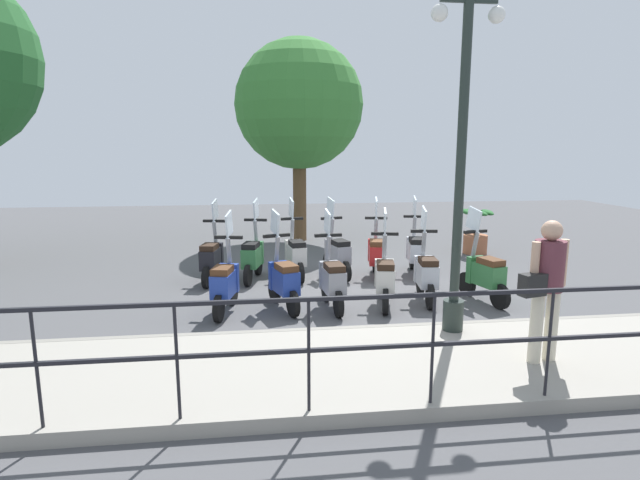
{
  "coord_description": "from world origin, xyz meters",
  "views": [
    {
      "loc": [
        -8.36,
        1.55,
        2.5
      ],
      "look_at": [
        0.2,
        0.5,
        0.9
      ],
      "focal_mm": 28.0,
      "sensor_mm": 36.0,
      "label": 1
    }
  ],
  "objects": [
    {
      "name": "ground_plane",
      "position": [
        0.0,
        0.0,
        0.0
      ],
      "size": [
        28.0,
        28.0,
        0.0
      ],
      "primitive_type": "plane",
      "color": "#4C4C4F"
    },
    {
      "name": "promenade_walkway",
      "position": [
        -3.15,
        0.0,
        0.07
      ],
      "size": [
        2.2,
        20.0,
        0.15
      ],
      "color": "gray",
      "rests_on": "ground_plane"
    },
    {
      "name": "fence_railing",
      "position": [
        -4.2,
        0.0,
        0.89
      ],
      "size": [
        0.04,
        16.03,
        1.07
      ],
      "color": "black",
      "rests_on": "promenade_walkway"
    },
    {
      "name": "lamp_post_near",
      "position": [
        -2.4,
        -0.93,
        2.1
      ],
      "size": [
        0.26,
        0.9,
        4.4
      ],
      "color": "#232D28",
      "rests_on": "promenade_walkway"
    },
    {
      "name": "pedestrian_with_bag",
      "position": [
        -3.46,
        -1.53,
        1.08
      ],
      "size": [
        0.41,
        0.63,
        1.59
      ],
      "rotation": [
        0.0,
        0.0,
        0.25
      ],
      "color": "beige",
      "rests_on": "promenade_walkway"
    },
    {
      "name": "tree_distant",
      "position": [
        5.09,
        0.45,
        3.59
      ],
      "size": [
        3.36,
        3.36,
        5.29
      ],
      "color": "brown",
      "rests_on": "ground_plane"
    },
    {
      "name": "potted_palm",
      "position": [
        2.81,
        -3.57,
        0.45
      ],
      "size": [
        1.06,
        0.66,
        1.05
      ],
      "color": "#9E5B3D",
      "rests_on": "ground_plane"
    },
    {
      "name": "scooter_near_0",
      "position": [
        -0.85,
        -2.07,
        0.48
      ],
      "size": [
        1.21,
        0.52,
        1.54
      ],
      "rotation": [
        0.0,
        0.0,
        0.25
      ],
      "color": "black",
      "rests_on": "ground_plane"
    },
    {
      "name": "scooter_near_1",
      "position": [
        -0.71,
        -1.13,
        0.48
      ],
      "size": [
        1.23,
        0.45,
        1.54
      ],
      "rotation": [
        0.0,
        0.0,
        -0.13
      ],
      "color": "black",
      "rests_on": "ground_plane"
    },
    {
      "name": "scooter_near_2",
      "position": [
        -0.88,
        -0.4,
        0.48
      ],
      "size": [
        1.22,
        0.49,
        1.54
      ],
      "rotation": [
        0.0,
        0.0,
        -0.2
      ],
      "color": "black",
      "rests_on": "ground_plane"
    },
    {
      "name": "scooter_near_3",
      "position": [
        -0.91,
        0.45,
        0.48
      ],
      "size": [
        1.23,
        0.44,
        1.54
      ],
      "rotation": [
        0.0,
        0.0,
        0.09
      ],
      "color": "black",
      "rests_on": "ground_plane"
    },
    {
      "name": "scooter_near_4",
      "position": [
        -0.83,
        1.2,
        0.48
      ],
      "size": [
        1.2,
        0.55,
        1.54
      ],
      "rotation": [
        0.0,
        0.0,
        0.31
      ],
      "color": "black",
      "rests_on": "ground_plane"
    },
    {
      "name": "scooter_near_5",
      "position": [
        -0.9,
        2.09,
        0.48
      ],
      "size": [
        1.22,
        0.49,
        1.54
      ],
      "rotation": [
        0.0,
        0.0,
        -0.2
      ],
      "color": "black",
      "rests_on": "ground_plane"
    },
    {
      "name": "scooter_far_0",
      "position": [
        1.06,
        -1.52,
        0.48
      ],
      "size": [
        1.22,
        0.48,
        1.54
      ],
      "rotation": [
        0.0,
        0.0,
        -0.19
      ],
      "color": "black",
      "rests_on": "ground_plane"
    },
    {
      "name": "scooter_far_1",
      "position": [
        0.93,
        -0.69,
        0.48
      ],
      "size": [
        1.22,
        0.48,
        1.54
      ],
      "rotation": [
        0.0,
        0.0,
        -0.18
      ],
      "color": "black",
      "rests_on": "ground_plane"
    },
    {
      "name": "scooter_far_2",
      "position": [
        1.02,
        0.07,
        0.48
      ],
      "size": [
        1.21,
        0.52,
        1.54
      ],
      "rotation": [
        0.0,
        0.0,
        0.26
      ],
      "color": "black",
      "rests_on": "ground_plane"
    },
    {
      "name": "scooter_far_3",
      "position": [
        1.03,
        0.88,
        0.48
      ],
      "size": [
        1.23,
        0.46,
        1.54
      ],
      "rotation": [
        0.0,
        0.0,
        0.15
      ],
      "color": "black",
      "rests_on": "ground_plane"
    },
    {
      "name": "scooter_far_4",
      "position": [
        0.96,
        1.69,
        0.48
      ],
      "size": [
        1.22,
        0.51,
        1.54
      ],
      "rotation": [
        0.0,
        0.0,
        -0.23
      ],
      "color": "black",
      "rests_on": "ground_plane"
    },
    {
      "name": "scooter_far_5",
      "position": [
        0.91,
        2.45,
        0.48
      ],
      "size": [
        1.22,
        0.48,
        1.54
      ],
      "rotation": [
        0.0,
        0.0,
        -0.18
      ],
      "color": "black",
      "rests_on": "ground_plane"
    }
  ]
}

